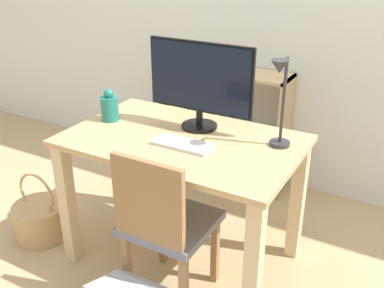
{
  "coord_description": "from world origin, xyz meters",
  "views": [
    {
      "loc": [
        1.06,
        -1.8,
        1.68
      ],
      "look_at": [
        0.0,
        0.1,
        0.67
      ],
      "focal_mm": 42.0,
      "sensor_mm": 36.0,
      "label": 1
    }
  ],
  "objects_px": {
    "monitor": "(200,81)",
    "bookshelf": "(201,125)",
    "vase": "(110,107)",
    "desk_lamp": "(280,95)",
    "basket": "(41,219)",
    "chair": "(164,222)",
    "keyboard": "(183,144)"
  },
  "relations": [
    {
      "from": "vase",
      "to": "desk_lamp",
      "type": "height_order",
      "value": "desk_lamp"
    },
    {
      "from": "vase",
      "to": "desk_lamp",
      "type": "bearing_deg",
      "value": 5.24
    },
    {
      "from": "bookshelf",
      "to": "monitor",
      "type": "bearing_deg",
      "value": -62.57
    },
    {
      "from": "bookshelf",
      "to": "basket",
      "type": "height_order",
      "value": "bookshelf"
    },
    {
      "from": "keyboard",
      "to": "bookshelf",
      "type": "distance_m",
      "value": 1.18
    },
    {
      "from": "monitor",
      "to": "bookshelf",
      "type": "bearing_deg",
      "value": 117.43
    },
    {
      "from": "monitor",
      "to": "bookshelf",
      "type": "xyz_separation_m",
      "value": [
        -0.41,
        0.79,
        -0.62
      ]
    },
    {
      "from": "basket",
      "to": "vase",
      "type": "bearing_deg",
      "value": 35.98
    },
    {
      "from": "keyboard",
      "to": "desk_lamp",
      "type": "distance_m",
      "value": 0.52
    },
    {
      "from": "monitor",
      "to": "vase",
      "type": "height_order",
      "value": "monitor"
    },
    {
      "from": "monitor",
      "to": "basket",
      "type": "relative_size",
      "value": 1.36
    },
    {
      "from": "desk_lamp",
      "to": "keyboard",
      "type": "bearing_deg",
      "value": -156.25
    },
    {
      "from": "desk_lamp",
      "to": "chair",
      "type": "height_order",
      "value": "desk_lamp"
    },
    {
      "from": "bookshelf",
      "to": "desk_lamp",
      "type": "bearing_deg",
      "value": -44.7
    },
    {
      "from": "vase",
      "to": "desk_lamp",
      "type": "xyz_separation_m",
      "value": [
        0.94,
        0.09,
        0.2
      ]
    },
    {
      "from": "bookshelf",
      "to": "chair",
      "type": "bearing_deg",
      "value": -69.18
    },
    {
      "from": "monitor",
      "to": "desk_lamp",
      "type": "relative_size",
      "value": 1.31
    },
    {
      "from": "keyboard",
      "to": "bookshelf",
      "type": "xyz_separation_m",
      "value": [
        -0.45,
        1.03,
        -0.36
      ]
    },
    {
      "from": "keyboard",
      "to": "chair",
      "type": "distance_m",
      "value": 0.39
    },
    {
      "from": "vase",
      "to": "chair",
      "type": "distance_m",
      "value": 0.75
    },
    {
      "from": "keyboard",
      "to": "basket",
      "type": "height_order",
      "value": "keyboard"
    },
    {
      "from": "chair",
      "to": "basket",
      "type": "distance_m",
      "value": 1.0
    },
    {
      "from": "vase",
      "to": "basket",
      "type": "xyz_separation_m",
      "value": [
        -0.38,
        -0.27,
        -0.7
      ]
    },
    {
      "from": "monitor",
      "to": "basket",
      "type": "bearing_deg",
      "value": -153.65
    },
    {
      "from": "monitor",
      "to": "vase",
      "type": "distance_m",
      "value": 0.54
    },
    {
      "from": "chair",
      "to": "keyboard",
      "type": "bearing_deg",
      "value": 91.64
    },
    {
      "from": "keyboard",
      "to": "vase",
      "type": "bearing_deg",
      "value": 169.6
    },
    {
      "from": "keyboard",
      "to": "basket",
      "type": "xyz_separation_m",
      "value": [
        -0.9,
        -0.18,
        -0.63
      ]
    },
    {
      "from": "vase",
      "to": "chair",
      "type": "bearing_deg",
      "value": -31.06
    },
    {
      "from": "monitor",
      "to": "chair",
      "type": "bearing_deg",
      "value": -81.05
    },
    {
      "from": "vase",
      "to": "keyboard",
      "type": "bearing_deg",
      "value": -10.4
    },
    {
      "from": "vase",
      "to": "basket",
      "type": "relative_size",
      "value": 0.42
    }
  ]
}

